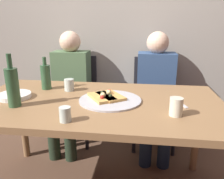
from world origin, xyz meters
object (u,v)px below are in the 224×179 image
Objects in this scene: pizza_tray at (110,100)px; pizza_slice_extra at (110,96)px; dining_table at (96,110)px; wine_bottle at (46,76)px; plate_stack at (15,96)px; pizza_slice_last at (102,97)px; wine_glass at (65,114)px; table_knife at (179,102)px; chair_left at (75,93)px; guest_in_beanie at (156,88)px; beer_bottle at (13,86)px; chair_right at (154,96)px; tumbler_near at (176,107)px; guest_in_sweater at (70,85)px; tumbler_far at (69,85)px.

pizza_tray is 0.05m from pizza_slice_extra.
wine_bottle reaches higher than dining_table.
pizza_tray is at bearing 1.64° from plate_stack.
pizza_slice_last reaches higher than dining_table.
wine_glass reaches higher than table_knife.
dining_table is at bearing 115.89° from chair_left.
beer_bottle is at bearing 43.71° from guest_in_beanie.
chair_right is (0.92, 1.03, -0.36)m from beer_bottle.
guest_in_beanie reaches higher than wine_bottle.
tumbler_near is at bearing 92.98° from chair_right.
tumbler_near is (0.97, -0.02, -0.08)m from beer_bottle.
guest_in_sweater is (0.06, 0.88, -0.24)m from beer_bottle.
table_knife is (0.05, 0.22, -0.05)m from tumbler_near.
tumbler_near is at bearing 149.41° from table_knife.
pizza_slice_last is 0.22× the size of guest_in_beanie.
guest_in_beanie reaches higher than tumbler_far.
beer_bottle is at bearing -59.00° from plate_stack.
beer_bottle is at bearing 85.90° from guest_in_sweater.
chair_left reaches higher than wine_glass.
chair_right is at bearing 41.07° from plate_stack.
dining_table is 0.55m from beer_bottle.
dining_table is at bearing 58.05° from guest_in_beanie.
dining_table is 0.54m from tumbler_near.
guest_in_beanie is at bearing 169.96° from chair_left.
pizza_tray is 0.46× the size of chair_right.
plate_stack is at bearing 145.66° from wine_glass.
tumbler_far is 0.81m from table_knife.
guest_in_beanie is (-0.05, 0.90, -0.16)m from tumbler_near.
pizza_tray is 4.56× the size of tumbler_far.
beer_bottle is 4.08× the size of wine_glass.
guest_in_beanie is (0.86, 0.00, 0.00)m from guest_in_sweater.
guest_in_beanie is (0.86, -0.15, 0.13)m from chair_left.
table_knife is (0.50, 0.02, -0.02)m from pizza_slice_last.
pizza_slice_last is at bearing 156.46° from tumbler_near.
pizza_slice_last reaches higher than plate_stack.
wine_glass is 0.58m from plate_stack.
pizza_slice_last is 0.52m from wine_bottle.
chair_right is at bearing 68.22° from pizza_tray.
wine_glass reaches higher than plate_stack.
pizza_slice_last is 0.81m from guest_in_beanie.
tumbler_near is at bearing -23.54° from pizza_slice_last.
wine_bottle is (-0.44, 0.21, 0.17)m from dining_table.
tumbler_far reaches higher than wine_glass.
pizza_slice_extra is 1.15× the size of plate_stack.
plate_stack is (-0.66, -0.02, 0.01)m from pizza_tray.
pizza_tray is 0.58m from wine_bottle.
tumbler_near reaches higher than wine_glass.
tumbler_near reaches higher than pizza_slice_last.
dining_table is at bearing 75.06° from wine_glass.
beer_bottle is at bearing 86.50° from chair_left.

